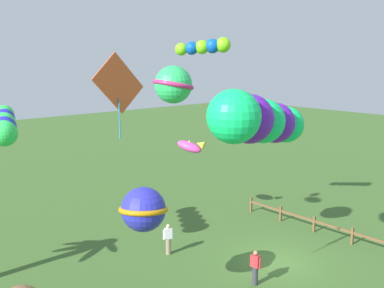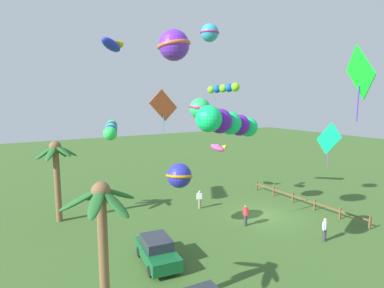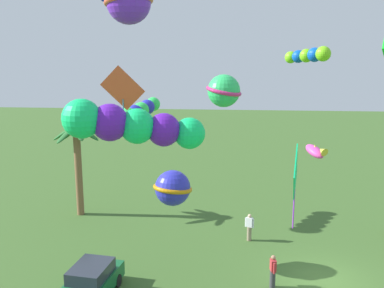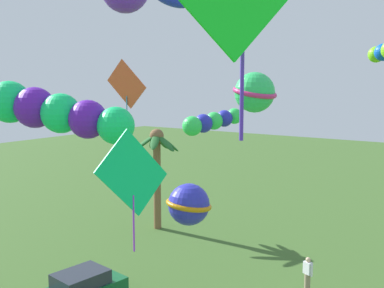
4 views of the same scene
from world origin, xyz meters
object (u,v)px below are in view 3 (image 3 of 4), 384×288
at_px(kite_tube_2, 140,111).
at_px(kite_tube_10, 308,55).
at_px(kite_ball_6, 224,91).
at_px(kite_tube_3, 130,125).
at_px(kite_ball_7, 173,188).
at_px(spectator_1, 249,227).
at_px(parked_car_0, 90,282).
at_px(kite_diamond_11, 295,175).
at_px(kite_diamond_9, 123,89).
at_px(kite_ball_4, 129,2).
at_px(kite_fish_1, 116,0).
at_px(kite_fish_0, 316,151).
at_px(spectator_0, 273,271).
at_px(palm_tree_1, 77,146).

distance_m(kite_tube_2, kite_tube_10, 10.48).
bearing_deg(kite_ball_6, kite_tube_3, 157.67).
bearing_deg(kite_ball_6, kite_ball_7, 114.15).
distance_m(spectator_1, kite_tube_3, 13.01).
relative_size(parked_car_0, kite_diamond_11, 1.65).
bearing_deg(kite_tube_2, kite_ball_7, -155.73).
bearing_deg(kite_diamond_9, kite_tube_3, -163.82).
distance_m(kite_ball_4, kite_diamond_11, 10.21).
bearing_deg(parked_car_0, kite_ball_7, -45.71).
relative_size(kite_fish_1, kite_tube_3, 0.48).
bearing_deg(kite_ball_7, spectator_1, -48.60).
height_order(kite_ball_4, kite_tube_10, kite_ball_4).
bearing_deg(kite_tube_3, parked_car_0, 41.61).
height_order(kite_fish_0, kite_fish_1, kite_fish_1).
bearing_deg(kite_diamond_11, kite_fish_0, -13.07).
relative_size(kite_ball_7, kite_diamond_9, 1.00).
distance_m(kite_ball_7, kite_diamond_11, 10.10).
relative_size(kite_ball_4, kite_tube_10, 1.18).
xyz_separation_m(kite_ball_4, kite_diamond_9, (0.51, 0.49, -3.55)).
bearing_deg(kite_diamond_11, parked_car_0, 55.86).
bearing_deg(kite_diamond_9, kite_tube_10, -58.05).
height_order(kite_ball_4, kite_ball_7, kite_ball_4).
relative_size(kite_fish_0, kite_tube_3, 0.42).
relative_size(parked_car_0, spectator_0, 2.58).
distance_m(kite_fish_0, kite_diamond_11, 15.38).
bearing_deg(spectator_0, kite_ball_7, 71.58).
bearing_deg(kite_fish_0, kite_diamond_11, 166.93).
relative_size(palm_tree_1, kite_ball_7, 2.34).
distance_m(spectator_1, kite_diamond_11, 13.60).
distance_m(kite_diamond_9, kite_tube_10, 10.37).
height_order(kite_ball_6, kite_ball_7, kite_ball_6).
bearing_deg(kite_diamond_9, spectator_1, -49.50).
xyz_separation_m(kite_fish_0, kite_ball_6, (-5.24, 5.55, 4.09)).
xyz_separation_m(parked_car_0, kite_diamond_9, (1.63, -1.32, 8.31)).
bearing_deg(kite_ball_7, kite_ball_6, -65.85).
bearing_deg(kite_diamond_11, kite_ball_7, 28.13).
height_order(kite_tube_2, kite_ball_6, kite_ball_6).
distance_m(kite_tube_3, kite_diamond_11, 5.66).
bearing_deg(kite_ball_4, kite_ball_6, -50.86).
distance_m(spectator_0, kite_tube_10, 11.24).
xyz_separation_m(kite_fish_0, kite_ball_7, (-6.31, 7.94, -0.54)).
bearing_deg(kite_tube_10, kite_tube_2, 76.11).
xyz_separation_m(kite_tube_2, kite_tube_10, (-2.38, -9.62, 3.39)).
xyz_separation_m(spectator_1, kite_diamond_11, (-11.91, -0.59, 6.53)).
bearing_deg(kite_tube_2, kite_diamond_11, -153.49).
relative_size(kite_fish_1, kite_ball_6, 1.04).
xyz_separation_m(palm_tree_1, spectator_0, (-8.28, -11.84, -3.79)).
distance_m(spectator_0, kite_ball_4, 13.35).
bearing_deg(kite_tube_10, palm_tree_1, 78.61).
height_order(kite_ball_6, kite_diamond_9, kite_diamond_9).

